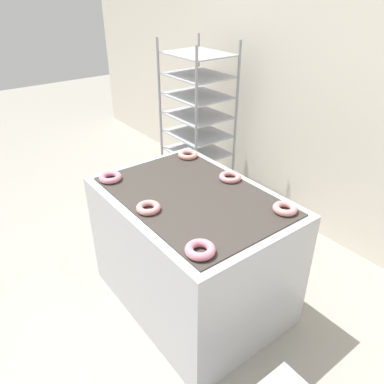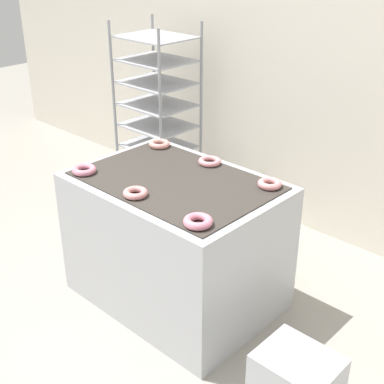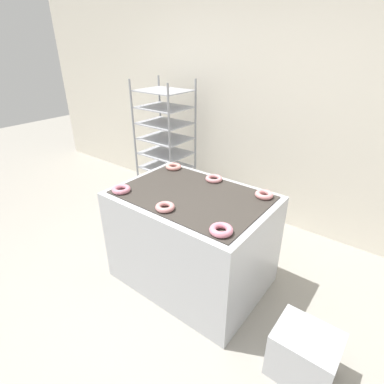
% 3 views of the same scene
% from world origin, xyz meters
% --- Properties ---
extents(ground_plane, '(14.00, 14.00, 0.00)m').
position_xyz_m(ground_plane, '(0.00, 0.00, 0.00)').
color(ground_plane, '#9E998E').
extents(wall_back, '(8.00, 0.05, 2.80)m').
position_xyz_m(wall_back, '(0.00, 2.12, 1.40)').
color(wall_back, silver).
rests_on(wall_back, ground_plane).
extents(fryer_machine, '(1.26, 0.89, 0.86)m').
position_xyz_m(fryer_machine, '(0.00, 0.70, 0.43)').
color(fryer_machine, '#B7BABF').
rests_on(fryer_machine, ground_plane).
extents(baking_rack_cart, '(0.59, 0.49, 1.58)m').
position_xyz_m(baking_rack_cart, '(-1.12, 1.61, 0.81)').
color(baking_rack_cart, gray).
rests_on(baking_rack_cart, ground_plane).
extents(donut_near_left, '(0.15, 0.15, 0.04)m').
position_xyz_m(donut_near_left, '(-0.48, 0.38, 0.88)').
color(donut_near_left, pink).
rests_on(donut_near_left, fryer_machine).
extents(donut_near_center, '(0.14, 0.14, 0.04)m').
position_xyz_m(donut_near_center, '(-0.01, 0.39, 0.88)').
color(donut_near_center, '#D88B8A').
rests_on(donut_near_center, fryer_machine).
extents(donut_near_right, '(0.15, 0.15, 0.04)m').
position_xyz_m(donut_near_right, '(0.48, 0.38, 0.89)').
color(donut_near_right, pink).
rests_on(donut_near_right, fryer_machine).
extents(donut_far_left, '(0.15, 0.15, 0.04)m').
position_xyz_m(donut_far_left, '(-0.47, 1.01, 0.88)').
color(donut_far_left, '#DF928A').
rests_on(donut_far_left, fryer_machine).
extents(donut_far_center, '(0.15, 0.15, 0.04)m').
position_xyz_m(donut_far_center, '(-0.01, 1.02, 0.88)').
color(donut_far_center, pink).
rests_on(donut_far_center, fryer_machine).
extents(donut_far_right, '(0.14, 0.14, 0.04)m').
position_xyz_m(donut_far_right, '(0.48, 1.01, 0.88)').
color(donut_far_right, pink).
rests_on(donut_far_right, fryer_machine).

